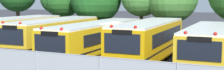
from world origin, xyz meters
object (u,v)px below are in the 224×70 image
object	(u,v)px
school_bus_0	(13,32)
school_bus_1	(54,34)
school_bus_3	(149,40)
school_bus_4	(210,45)
school_bus_2	(97,38)

from	to	relation	value
school_bus_0	school_bus_1	bearing A→B (deg)	-175.48
school_bus_1	school_bus_3	bearing A→B (deg)	176.74
school_bus_1	school_bus_4	xyz separation A→B (m)	(11.34, -0.34, -0.06)
school_bus_4	school_bus_1	bearing A→B (deg)	-3.24
school_bus_0	school_bus_4	xyz separation A→B (m)	(15.12, -0.13, -0.08)
school_bus_2	school_bus_3	world-z (taller)	school_bus_3
school_bus_1	school_bus_4	world-z (taller)	school_bus_1
school_bus_2	school_bus_4	size ratio (longest dim) A/B	1.19
school_bus_0	school_bus_3	distance (m)	11.29
school_bus_3	school_bus_4	size ratio (longest dim) A/B	1.03
school_bus_4	school_bus_2	bearing A→B (deg)	-1.96
school_bus_3	school_bus_1	bearing A→B (deg)	-3.65
school_bus_1	school_bus_3	distance (m)	7.50
school_bus_0	school_bus_1	world-z (taller)	school_bus_0
school_bus_0	school_bus_2	size ratio (longest dim) A/B	0.85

